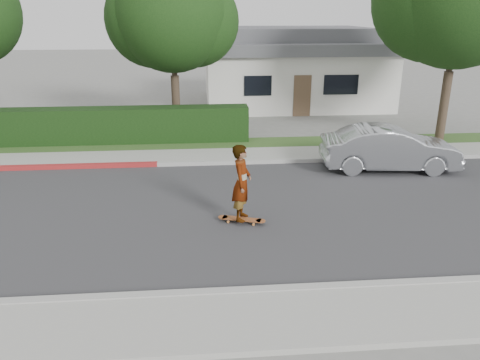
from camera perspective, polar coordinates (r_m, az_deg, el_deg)
The scene contains 13 objects.
ground at distance 13.05m, azimuth -15.85°, elevation -4.08°, with size 120.00×120.00×0.00m, color slate.
road at distance 13.05m, azimuth -15.86°, elevation -4.06°, with size 60.00×8.00×0.01m, color #2D2D30.
curb_near at distance 9.49m, azimuth -20.34°, elevation -13.65°, with size 60.00×0.20×0.15m, color #9E9E99.
sidewalk_near at distance 8.80m, azimuth -21.83°, elevation -16.91°, with size 60.00×1.60×0.12m, color gray.
curb_far at distance 16.81m, azimuth -13.44°, elevation 1.79°, with size 60.00×0.20×0.15m, color #9E9E99.
sidewalk_far at distance 17.66m, azimuth -13.04°, elevation 2.65°, with size 60.00×1.60×0.12m, color gray.
planting_strip at distance 19.19m, azimuth -12.42°, elevation 4.02°, with size 60.00×1.60×0.10m, color #2D4C1E.
hedge at distance 20.21m, azimuth -20.87°, elevation 6.02°, with size 15.00×1.00×1.50m, color black.
tree_center at distance 20.94m, azimuth -8.30°, elevation 19.03°, with size 5.66×4.84×7.44m.
house at distance 28.41m, azimuth 6.35°, elevation 13.58°, with size 10.60×8.60×4.30m.
skateboard at distance 12.02m, azimuth 0.20°, elevation -4.81°, with size 1.25×0.62×0.12m.
skateboarder at distance 11.64m, azimuth 0.21°, elevation -0.33°, with size 0.72×0.47×1.96m, color white.
car_silver at distance 16.68m, azimuth 17.77°, elevation 3.68°, with size 1.59×4.56×1.50m, color #A9ACB0.
Camera 1 is at (2.57, -11.73, 5.11)m, focal length 35.00 mm.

